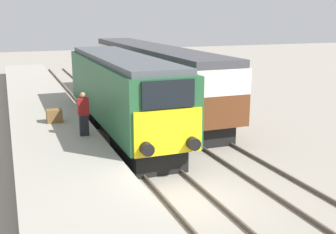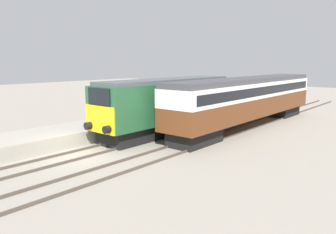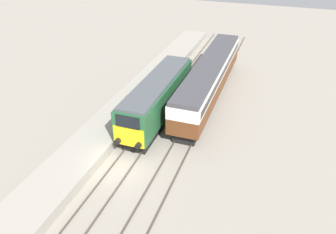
{
  "view_description": "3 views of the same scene",
  "coord_description": "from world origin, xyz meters",
  "px_view_note": "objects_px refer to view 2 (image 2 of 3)",
  "views": [
    {
      "loc": [
        -5.02,
        -11.29,
        5.7
      ],
      "look_at": [
        0.0,
        1.68,
        2.32
      ],
      "focal_mm": 45.0,
      "sensor_mm": 36.0,
      "label": 1
    },
    {
      "loc": [
        14.87,
        -9.94,
        5.06
      ],
      "look_at": [
        1.7,
        5.68,
        1.6
      ],
      "focal_mm": 35.0,
      "sensor_mm": 36.0,
      "label": 2
    },
    {
      "loc": [
        9.46,
        -16.44,
        15.64
      ],
      "look_at": [
        1.7,
        5.68,
        1.6
      ],
      "focal_mm": 35.0,
      "sensor_mm": 36.0,
      "label": 3
    }
  ],
  "objects_px": {
    "person_on_platform": "(125,109)",
    "luggage_crate": "(143,112)",
    "passenger_carriage": "(249,97)",
    "locomotive": "(169,103)"
  },
  "relations": [
    {
      "from": "person_on_platform",
      "to": "passenger_carriage",
      "type": "bearing_deg",
      "value": 54.66
    },
    {
      "from": "locomotive",
      "to": "passenger_carriage",
      "type": "distance_m",
      "value": 6.63
    },
    {
      "from": "person_on_platform",
      "to": "locomotive",
      "type": "bearing_deg",
      "value": 45.11
    },
    {
      "from": "passenger_carriage",
      "to": "luggage_crate",
      "type": "height_order",
      "value": "passenger_carriage"
    },
    {
      "from": "locomotive",
      "to": "person_on_platform",
      "type": "height_order",
      "value": "locomotive"
    },
    {
      "from": "locomotive",
      "to": "passenger_carriage",
      "type": "height_order",
      "value": "locomotive"
    },
    {
      "from": "locomotive",
      "to": "luggage_crate",
      "type": "relative_size",
      "value": 18.12
    },
    {
      "from": "person_on_platform",
      "to": "luggage_crate",
      "type": "height_order",
      "value": "person_on_platform"
    },
    {
      "from": "locomotive",
      "to": "person_on_platform",
      "type": "relative_size",
      "value": 6.99
    },
    {
      "from": "passenger_carriage",
      "to": "person_on_platform",
      "type": "height_order",
      "value": "passenger_carriage"
    }
  ]
}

